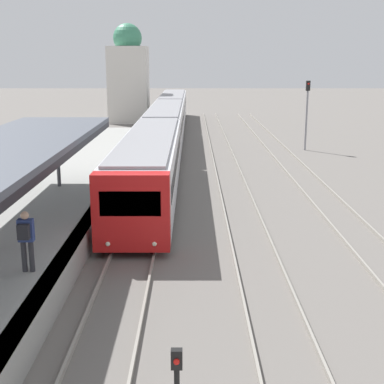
{
  "coord_description": "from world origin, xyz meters",
  "views": [
    {
      "loc": [
        1.98,
        -4.33,
        6.41
      ],
      "look_at": [
        2.04,
        15.14,
        1.57
      ],
      "focal_mm": 50.0,
      "sensor_mm": 36.0,
      "label": 1
    }
  ],
  "objects_px": {
    "train_near": "(164,124)",
    "signal_post_near": "(175,381)",
    "signal_mast_far": "(305,107)",
    "person_on_platform": "(24,237)"
  },
  "relations": [
    {
      "from": "train_near",
      "to": "signal_post_near",
      "type": "height_order",
      "value": "train_near"
    },
    {
      "from": "person_on_platform",
      "to": "train_near",
      "type": "relative_size",
      "value": 0.03
    },
    {
      "from": "person_on_platform",
      "to": "signal_mast_far",
      "type": "bearing_deg",
      "value": 63.45
    },
    {
      "from": "signal_post_near",
      "to": "signal_mast_far",
      "type": "distance_m",
      "value": 31.49
    },
    {
      "from": "train_near",
      "to": "signal_mast_far",
      "type": "height_order",
      "value": "signal_mast_far"
    },
    {
      "from": "train_near",
      "to": "signal_mast_far",
      "type": "bearing_deg",
      "value": -10.36
    },
    {
      "from": "train_near",
      "to": "signal_post_near",
      "type": "bearing_deg",
      "value": -86.93
    },
    {
      "from": "person_on_platform",
      "to": "signal_post_near",
      "type": "distance_m",
      "value": 6.59
    },
    {
      "from": "person_on_platform",
      "to": "train_near",
      "type": "distance_m",
      "value": 27.13
    },
    {
      "from": "person_on_platform",
      "to": "signal_post_near",
      "type": "xyz_separation_m",
      "value": [
        4.09,
        -5.09,
        -0.9
      ]
    }
  ]
}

